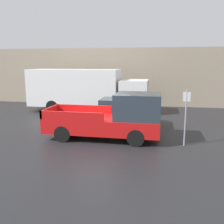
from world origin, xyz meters
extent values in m
plane|color=#232326|center=(0.00, 0.00, 0.00)|extent=(60.00, 60.00, 0.00)
cube|color=gray|center=(0.00, 9.63, 2.38)|extent=(28.00, 0.15, 4.76)
cube|color=red|center=(0.08, -0.10, 0.68)|extent=(5.36, 1.95, 0.70)
cube|color=#28333D|center=(1.74, -0.10, 1.61)|extent=(2.04, 1.84, 1.15)
cube|color=red|center=(-1.12, 0.82, 1.22)|extent=(2.95, 0.10, 0.38)
cube|color=red|center=(-1.12, -1.03, 1.22)|extent=(2.95, 0.10, 0.38)
cube|color=red|center=(-2.54, -0.10, 1.22)|extent=(0.10, 1.95, 0.38)
cylinder|color=black|center=(1.74, 0.76, 0.37)|extent=(0.75, 0.26, 0.75)
cylinder|color=black|center=(1.74, -0.96, 0.37)|extent=(0.75, 0.26, 0.75)
cylinder|color=black|center=(-1.58, 0.76, 0.37)|extent=(0.75, 0.26, 0.75)
cylinder|color=black|center=(-1.58, -0.96, 0.37)|extent=(0.75, 0.26, 0.75)
cube|color=#1E592D|center=(0.48, 2.55, 0.59)|extent=(4.36, 1.82, 0.60)
cube|color=#28333D|center=(0.61, 2.55, 1.21)|extent=(2.40, 1.60, 0.65)
cylinder|color=black|center=(1.84, 3.37, 0.34)|extent=(0.68, 0.22, 0.68)
cylinder|color=black|center=(1.84, 1.74, 0.34)|extent=(0.68, 0.22, 0.68)
cylinder|color=black|center=(-0.87, 3.37, 0.34)|extent=(0.68, 0.22, 0.68)
cylinder|color=black|center=(-0.87, 1.74, 0.34)|extent=(0.68, 0.22, 0.68)
cube|color=white|center=(0.91, 6.36, 1.39)|extent=(1.90, 2.35, 1.92)
cube|color=white|center=(-3.49, 6.36, 1.75)|extent=(6.57, 2.47, 2.65)
cylinder|color=black|center=(0.57, 7.47, 0.45)|extent=(0.91, 0.30, 0.91)
cylinder|color=black|center=(0.57, 5.26, 0.45)|extent=(0.91, 0.30, 0.91)
cylinder|color=black|center=(-4.83, 7.47, 0.45)|extent=(0.91, 0.30, 0.91)
cylinder|color=black|center=(-4.83, 5.26, 0.45)|extent=(0.91, 0.30, 0.91)
cylinder|color=gray|center=(3.81, -0.50, 1.22)|extent=(0.07, 0.07, 2.45)
cube|color=silver|center=(3.81, -0.52, 2.15)|extent=(0.30, 0.02, 0.40)
camera|label=1|loc=(2.67, -11.26, 3.52)|focal=40.00mm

